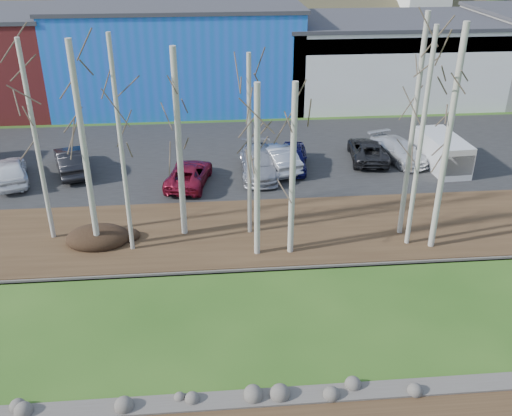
{
  "coord_description": "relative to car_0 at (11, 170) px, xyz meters",
  "views": [
    {
      "loc": [
        -3.81,
        -10.99,
        14.45
      ],
      "look_at": [
        -1.73,
        12.37,
        2.5
      ],
      "focal_mm": 40.0,
      "sensor_mm": 36.0,
      "label": 1
    }
  ],
  "objects": [
    {
      "name": "car_0",
      "position": [
        0.0,
        0.0,
        0.0
      ],
      "size": [
        3.17,
        4.93,
        1.56
      ],
      "primitive_type": "imported",
      "rotation": [
        0.0,
        0.0,
        3.46
      ],
      "color": "white",
      "rests_on": "parking_lot"
    },
    {
      "name": "car_5",
      "position": [
        16.2,
        0.69,
        -0.01
      ],
      "size": [
        2.87,
        4.98,
        1.55
      ],
      "primitive_type": "imported",
      "rotation": [
        0.0,
        0.0,
        3.42
      ],
      "color": "#B1B1B4",
      "rests_on": "parking_lot"
    },
    {
      "name": "far_bank_rocks",
      "position": [
        15.73,
        -10.43,
        -0.92
      ],
      "size": [
        80.0,
        0.8,
        0.46
      ],
      "primitive_type": null,
      "color": "#47423D",
      "rests_on": "ground"
    },
    {
      "name": "near_bank_rocks",
      "position": [
        15.73,
        -18.63,
        -0.92
      ],
      "size": [
        80.0,
        0.8,
        0.5
      ],
      "primitive_type": null,
      "color": "#47423D",
      "rests_on": "ground"
    },
    {
      "name": "parking_lot",
      "position": [
        15.73,
        3.27,
        -0.85
      ],
      "size": [
        80.0,
        14.0,
        0.14
      ],
      "primitive_type": "cube",
      "color": "black",
      "rests_on": "ground"
    },
    {
      "name": "van_white",
      "position": [
        26.78,
        -0.16,
        0.24
      ],
      "size": [
        2.23,
        4.77,
        2.04
      ],
      "rotation": [
        0.0,
        0.0,
        0.06
      ],
      "color": "white",
      "rests_on": "parking_lot"
    },
    {
      "name": "birch_1",
      "position": [
        3.97,
        -7.01,
        4.12
      ],
      "size": [
        0.22,
        0.22,
        9.79
      ],
      "color": "beige",
      "rests_on": "far_bank"
    },
    {
      "name": "birch_0",
      "position": [
        6.38,
        -8.3,
        4.2
      ],
      "size": [
        0.28,
        0.28,
        9.94
      ],
      "color": "beige",
      "rests_on": "far_bank"
    },
    {
      "name": "birch_7",
      "position": [
        22.58,
        -9.55,
        4.52
      ],
      "size": [
        0.29,
        0.29,
        10.58
      ],
      "color": "beige",
      "rests_on": "far_bank"
    },
    {
      "name": "car_1",
      "position": [
        3.31,
        1.22,
        0.01
      ],
      "size": [
        3.09,
        5.08,
        1.58
      ],
      "primitive_type": "imported",
      "rotation": [
        0.0,
        0.0,
        3.46
      ],
      "color": "black",
      "rests_on": "parking_lot"
    },
    {
      "name": "birch_6",
      "position": [
        21.5,
        -9.16,
        4.44
      ],
      "size": [
        0.22,
        0.22,
        10.41
      ],
      "color": "beige",
      "rests_on": "far_bank"
    },
    {
      "name": "building_blue",
      "position": [
        9.73,
        17.27,
        3.23
      ],
      "size": [
        20.4,
        12.24,
        8.3
      ],
      "color": "blue",
      "rests_on": "ground"
    },
    {
      "name": "birch_8",
      "position": [
        21.47,
        -8.1,
        4.63
      ],
      "size": [
        0.24,
        0.24,
        10.81
      ],
      "color": "beige",
      "rests_on": "far_bank"
    },
    {
      "name": "car_6",
      "position": [
        22.39,
        1.69,
        -0.1
      ],
      "size": [
        2.82,
        5.14,
        1.36
      ],
      "primitive_type": "imported",
      "rotation": [
        0.0,
        0.0,
        3.02
      ],
      "color": "black",
      "rests_on": "parking_lot"
    },
    {
      "name": "building_white",
      "position": [
        27.73,
        17.25,
        2.49
      ],
      "size": [
        18.36,
        12.24,
        6.8
      ],
      "color": "silver",
      "rests_on": "ground"
    },
    {
      "name": "dirt_mound",
      "position": [
        6.3,
        -7.76,
        -0.47
      ],
      "size": [
        3.12,
        2.2,
        0.61
      ],
      "primitive_type": "ellipsoid",
      "color": "black",
      "rests_on": "far_bank"
    },
    {
      "name": "birch_3",
      "position": [
        8.06,
        -8.53,
        4.33
      ],
      "size": [
        0.2,
        0.2,
        10.2
      ],
      "color": "beige",
      "rests_on": "far_bank"
    },
    {
      "name": "birch_4",
      "position": [
        14.04,
        -9.46,
        3.35
      ],
      "size": [
        0.28,
        0.28,
        8.25
      ],
      "color": "beige",
      "rests_on": "far_bank"
    },
    {
      "name": "car_7",
      "position": [
        24.34,
        1.39,
        -0.08
      ],
      "size": [
        3.44,
        5.23,
        1.41
      ],
      "primitive_type": "imported",
      "rotation": [
        0.0,
        0.0,
        0.33
      ],
      "color": "silver",
      "rests_on": "parking_lot"
    },
    {
      "name": "river",
      "position": [
        15.73,
        -14.53,
        -0.92
      ],
      "size": [
        80.0,
        8.0,
        0.9
      ],
      "primitive_type": null,
      "color": "black",
      "rests_on": "ground"
    },
    {
      "name": "birch_5",
      "position": [
        13.85,
        -7.36,
        3.75
      ],
      "size": [
        0.21,
        0.21,
        9.04
      ],
      "color": "beige",
      "rests_on": "far_bank"
    },
    {
      "name": "birch_2",
      "position": [
        10.54,
        -7.19,
        3.9
      ],
      "size": [
        0.29,
        0.29,
        9.35
      ],
      "color": "beige",
      "rests_on": "far_bank"
    },
    {
      "name": "birch_10",
      "position": [
        15.64,
        -9.46,
        3.35
      ],
      "size": [
        0.28,
        0.28,
        8.25
      ],
      "color": "beige",
      "rests_on": "far_bank"
    },
    {
      "name": "car_2",
      "position": [
        10.68,
        -1.23,
        -0.12
      ],
      "size": [
        3.11,
        5.11,
        1.32
      ],
      "primitive_type": "imported",
      "rotation": [
        0.0,
        0.0,
        2.94
      ],
      "color": "maroon",
      "rests_on": "parking_lot"
    },
    {
      "name": "far_bank",
      "position": [
        15.73,
        -7.23,
        -0.85
      ],
      "size": [
        80.0,
        7.0,
        0.15
      ],
      "primitive_type": "cube",
      "color": "#382616",
      "rests_on": "ground"
    },
    {
      "name": "car_3",
      "position": [
        14.97,
        -0.1,
        -0.01
      ],
      "size": [
        2.25,
        5.37,
        1.55
      ],
      "primitive_type": "imported",
      "rotation": [
        0.0,
        0.0,
        -0.01
      ],
      "color": "#97979E",
      "rests_on": "parking_lot"
    },
    {
      "name": "car_4",
      "position": [
        17.26,
        0.66,
        -0.05
      ],
      "size": [
        2.36,
        4.5,
        1.46
      ],
      "primitive_type": "imported",
      "rotation": [
        0.0,
        0.0,
        -0.15
      ],
      "color": "#0D0D41",
      "rests_on": "parking_lot"
    }
  ]
}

